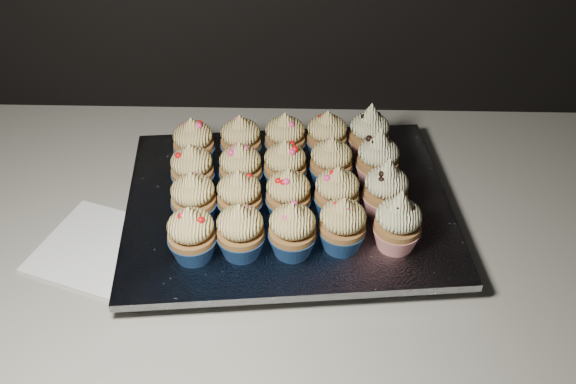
% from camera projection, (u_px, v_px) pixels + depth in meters
% --- Properties ---
extents(worktop, '(2.44, 0.64, 0.04)m').
position_uv_depth(worktop, '(427.00, 230.00, 0.96)').
color(worktop, beige).
rests_on(worktop, cabinet).
extents(napkin, '(0.20, 0.20, 0.00)m').
position_uv_depth(napkin, '(98.00, 247.00, 0.90)').
color(napkin, white).
rests_on(napkin, worktop).
extents(baking_tray, '(0.46, 0.37, 0.02)m').
position_uv_depth(baking_tray, '(288.00, 212.00, 0.94)').
color(baking_tray, black).
rests_on(baking_tray, worktop).
extents(foil_lining, '(0.50, 0.41, 0.01)m').
position_uv_depth(foil_lining, '(288.00, 204.00, 0.93)').
color(foil_lining, silver).
rests_on(foil_lining, baking_tray).
extents(cupcake_0, '(0.06, 0.06, 0.08)m').
position_uv_depth(cupcake_0, '(191.00, 234.00, 0.82)').
color(cupcake_0, navy).
rests_on(cupcake_0, foil_lining).
extents(cupcake_1, '(0.06, 0.06, 0.08)m').
position_uv_depth(cupcake_1, '(241.00, 231.00, 0.82)').
color(cupcake_1, navy).
rests_on(cupcake_1, foil_lining).
extents(cupcake_2, '(0.06, 0.06, 0.08)m').
position_uv_depth(cupcake_2, '(292.00, 230.00, 0.83)').
color(cupcake_2, navy).
rests_on(cupcake_2, foil_lining).
extents(cupcake_3, '(0.06, 0.06, 0.08)m').
position_uv_depth(cupcake_3, '(343.00, 225.00, 0.83)').
color(cupcake_3, navy).
rests_on(cupcake_3, foil_lining).
extents(cupcake_4, '(0.06, 0.06, 0.10)m').
position_uv_depth(cupcake_4, '(398.00, 223.00, 0.83)').
color(cupcake_4, red).
rests_on(cupcake_4, foil_lining).
extents(cupcake_5, '(0.06, 0.06, 0.08)m').
position_uv_depth(cupcake_5, '(194.00, 199.00, 0.87)').
color(cupcake_5, navy).
rests_on(cupcake_5, foil_lining).
extents(cupcake_6, '(0.06, 0.06, 0.08)m').
position_uv_depth(cupcake_6, '(240.00, 197.00, 0.88)').
color(cupcake_6, navy).
rests_on(cupcake_6, foil_lining).
extents(cupcake_7, '(0.06, 0.06, 0.08)m').
position_uv_depth(cupcake_7, '(288.00, 195.00, 0.88)').
color(cupcake_7, navy).
rests_on(cupcake_7, foil_lining).
extents(cupcake_8, '(0.06, 0.06, 0.08)m').
position_uv_depth(cupcake_8, '(337.00, 193.00, 0.88)').
color(cupcake_8, navy).
rests_on(cupcake_8, foil_lining).
extents(cupcake_9, '(0.06, 0.06, 0.10)m').
position_uv_depth(cupcake_9, '(386.00, 190.00, 0.89)').
color(cupcake_9, red).
rests_on(cupcake_9, foil_lining).
extents(cupcake_10, '(0.06, 0.06, 0.08)m').
position_uv_depth(cupcake_10, '(192.00, 170.00, 0.92)').
color(cupcake_10, navy).
rests_on(cupcake_10, foil_lining).
extents(cupcake_11, '(0.06, 0.06, 0.08)m').
position_uv_depth(cupcake_11, '(241.00, 169.00, 0.93)').
color(cupcake_11, navy).
rests_on(cupcake_11, foil_lining).
extents(cupcake_12, '(0.06, 0.06, 0.08)m').
position_uv_depth(cupcake_12, '(285.00, 166.00, 0.93)').
color(cupcake_12, navy).
rests_on(cupcake_12, foil_lining).
extents(cupcake_13, '(0.06, 0.06, 0.08)m').
position_uv_depth(cupcake_13, '(331.00, 163.00, 0.94)').
color(cupcake_13, navy).
rests_on(cupcake_13, foil_lining).
extents(cupcake_14, '(0.06, 0.06, 0.10)m').
position_uv_depth(cupcake_14, '(378.00, 159.00, 0.94)').
color(cupcake_14, red).
rests_on(cupcake_14, foil_lining).
extents(cupcake_15, '(0.06, 0.06, 0.08)m').
position_uv_depth(cupcake_15, '(194.00, 144.00, 0.97)').
color(cupcake_15, navy).
rests_on(cupcake_15, foil_lining).
extents(cupcake_16, '(0.06, 0.06, 0.08)m').
position_uv_depth(cupcake_16, '(241.00, 141.00, 0.98)').
color(cupcake_16, navy).
rests_on(cupcake_16, foil_lining).
extents(cupcake_17, '(0.06, 0.06, 0.08)m').
position_uv_depth(cupcake_17, '(285.00, 138.00, 0.98)').
color(cupcake_17, navy).
rests_on(cupcake_17, foil_lining).
extents(cupcake_18, '(0.06, 0.06, 0.08)m').
position_uv_depth(cupcake_18, '(327.00, 137.00, 0.99)').
color(cupcake_18, navy).
rests_on(cupcake_18, foil_lining).
extents(cupcake_19, '(0.06, 0.06, 0.10)m').
position_uv_depth(cupcake_19, '(369.00, 133.00, 0.99)').
color(cupcake_19, red).
rests_on(cupcake_19, foil_lining).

